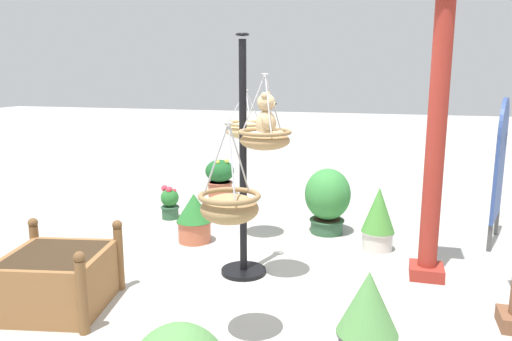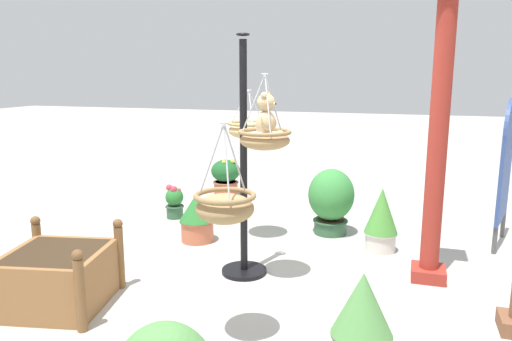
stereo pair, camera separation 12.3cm
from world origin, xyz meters
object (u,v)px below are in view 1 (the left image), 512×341
Objects in this scene: display_pole_central at (243,205)px; potted_plant_bushy_green at (328,199)px; greenhouse_pillar_far_back at (436,135)px; potted_plant_flowering_red at (378,218)px; hanging_basket_right_low at (230,206)px; hanging_basket_with_teddy at (265,138)px; potted_plant_conical_shrub at (367,320)px; wooden_planter_box at (57,278)px; potted_plant_broad_leaf at (194,217)px; hanging_basket_left_high at (246,129)px; potted_plant_small_succulent at (220,177)px; potted_plant_tall_leafy at (170,203)px; display_sign_board at (500,159)px; teddy_bear at (267,119)px.

display_pole_central is 2.85× the size of potted_plant_bushy_green.
greenhouse_pillar_far_back reaches higher than potted_plant_flowering_red.
display_pole_central is at bearing -167.05° from hanging_basket_right_low.
potted_plant_conical_shrub is (1.17, 1.00, -1.01)m from hanging_basket_with_teddy.
wooden_planter_box is 1.75× the size of potted_plant_broad_leaf.
hanging_basket_left_high is at bearing -155.18° from hanging_basket_with_teddy.
hanging_basket_with_teddy reaches higher than potted_plant_broad_leaf.
potted_plant_flowering_red reaches higher than potted_plant_small_succulent.
display_pole_central reaches higher than potted_plant_tall_leafy.
display_sign_board is at bearing 142.26° from hanging_basket_right_low.
potted_plant_conical_shrub is 1.21× the size of potted_plant_broad_leaf.
potted_plant_tall_leafy is at bearing -175.33° from wooden_planter_box.
potted_plant_tall_leafy is at bearing -88.21° from display_sign_board.
display_pole_central is 3.29× the size of potted_plant_conical_shrub.
hanging_basket_right_low reaches higher than potted_plant_bushy_green.
hanging_basket_with_teddy is 1.17× the size of potted_plant_broad_leaf.
wooden_planter_box reaches higher than potted_plant_small_succulent.
hanging_basket_right_low is at bearing 13.86° from hanging_basket_left_high.
hanging_basket_left_high reaches higher than potted_plant_small_succulent.
potted_plant_bushy_green is (-2.57, 1.90, 0.17)m from wooden_planter_box.
potted_plant_bushy_green is 1.40× the size of potted_plant_broad_leaf.
hanging_basket_with_teddy is 1.47× the size of potted_plant_tall_leafy.
potted_plant_tall_leafy is at bearing -135.75° from potted_plant_conical_shrub.
potted_plant_broad_leaf is at bearing -129.34° from hanging_basket_with_teddy.
potted_plant_tall_leafy is (-1.50, -1.49, -0.47)m from display_pole_central.
potted_plant_bushy_green is (-2.73, 0.33, -0.61)m from hanging_basket_right_low.
wooden_planter_box is at bearing -49.70° from potted_plant_flowering_red.
teddy_bear reaches higher than potted_plant_flowering_red.
teddy_bear is at bearing 51.21° from potted_plant_broad_leaf.
hanging_basket_right_low is 1.14× the size of potted_plant_small_succulent.
display_sign_board is at bearing 103.89° from hanging_basket_left_high.
display_pole_central is 0.90m from teddy_bear.
hanging_basket_right_low is 3.65m from display_sign_board.
teddy_bear reaches higher than display_sign_board.
potted_plant_broad_leaf is at bearing 165.85° from wooden_planter_box.
greenhouse_pillar_far_back is 4.99× the size of potted_plant_broad_leaf.
potted_plant_conical_shrub is 3.27m from display_sign_board.
potted_plant_flowering_red is at bearing 140.04° from hanging_basket_with_teddy.
potted_plant_flowering_red is at bearing 130.30° from wooden_planter_box.
potted_plant_small_succulent is at bearing -129.54° from greenhouse_pillar_far_back.
hanging_basket_left_high is 1.20× the size of potted_plant_tall_leafy.
hanging_basket_left_high is 2.52m from wooden_planter_box.
potted_plant_flowering_red is 1.54m from display_sign_board.
potted_plant_small_succulent is at bearing -153.20° from hanging_basket_with_teddy.
display_sign_board reaches higher than potted_plant_bushy_green.
wooden_planter_box is (-0.16, -1.57, -0.78)m from hanging_basket_right_low.
display_pole_central is 0.73m from hanging_basket_with_teddy.
display_sign_board is (-2.89, 2.23, -0.06)m from hanging_basket_right_low.
potted_plant_small_succulent is at bearing -152.10° from hanging_basket_left_high.
hanging_basket_left_high is at bearing -146.37° from potted_plant_conical_shrub.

